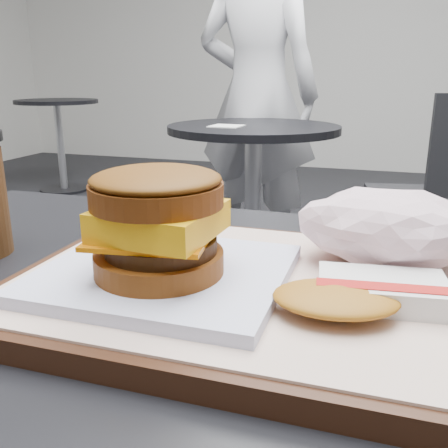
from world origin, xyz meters
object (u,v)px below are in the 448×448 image
at_px(crumpled_wrapper, 385,227).
at_px(neighbor_chair, 444,189).
at_px(breakfast_sandwich, 160,235).
at_px(serving_tray, 249,289).
at_px(patron, 257,95).
at_px(neighbor_table, 253,174).
at_px(hash_brown, 362,294).

bearing_deg(crumpled_wrapper, neighbor_chair, 82.05).
distance_m(breakfast_sandwich, neighbor_chair, 1.86).
bearing_deg(neighbor_chair, serving_tray, -100.87).
distance_m(serving_tray, patron, 2.17).
relative_size(neighbor_table, patron, 0.44).
height_order(hash_brown, patron, patron).
height_order(breakfast_sandwich, crumpled_wrapper, breakfast_sandwich).
distance_m(serving_tray, crumpled_wrapper, 0.13).
xyz_separation_m(breakfast_sandwich, patron, (-0.46, 2.14, 0.02)).
relative_size(crumpled_wrapper, patron, 0.09).
distance_m(hash_brown, patron, 2.22).
bearing_deg(breakfast_sandwich, hash_brown, 0.87).
height_order(serving_tray, patron, patron).
bearing_deg(breakfast_sandwich, serving_tray, 25.84).
height_order(breakfast_sandwich, patron, patron).
relative_size(crumpled_wrapper, neighbor_chair, 0.16).
bearing_deg(patron, neighbor_table, 108.28).
distance_m(neighbor_table, neighbor_chair, 0.76).
distance_m(crumpled_wrapper, neighbor_chair, 1.73).
height_order(neighbor_chair, patron, patron).
height_order(serving_tray, crumpled_wrapper, crumpled_wrapper).
bearing_deg(serving_tray, crumpled_wrapper, 34.22).
distance_m(breakfast_sandwich, patron, 2.19).
distance_m(serving_tray, hash_brown, 0.10).
relative_size(breakfast_sandwich, patron, 0.11).
height_order(hash_brown, neighbor_chair, neighbor_chair).
relative_size(breakfast_sandwich, neighbor_chair, 0.22).
distance_m(neighbor_table, patron, 0.58).
height_order(serving_tray, breakfast_sandwich, breakfast_sandwich).
bearing_deg(crumpled_wrapper, serving_tray, -145.78).
bearing_deg(hash_brown, neighbor_chair, 82.08).
bearing_deg(crumpled_wrapper, neighbor_table, 108.40).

